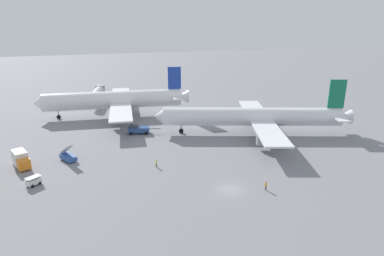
{
  "coord_description": "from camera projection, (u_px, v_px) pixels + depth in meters",
  "views": [
    {
      "loc": [
        -25.68,
        -48.5,
        29.45
      ],
      "look_at": [
        2.18,
        25.9,
        4.0
      ],
      "focal_mm": 30.57,
      "sensor_mm": 36.0,
      "label": 1
    }
  ],
  "objects": [
    {
      "name": "ground_plane",
      "position": [
        230.0,
        189.0,
        60.82
      ],
      "size": [
        600.0,
        600.0,
        0.0
      ],
      "primitive_type": "plane",
      "color": "gray"
    },
    {
      "name": "airliner_being_pushed",
      "position": [
        254.0,
        117.0,
        90.39
      ],
      "size": [
        52.32,
        42.93,
        15.21
      ],
      "color": "white",
      "rests_on": "ground"
    },
    {
      "name": "ground_crew_marshaller_foreground",
      "position": [
        156.0,
        163.0,
        70.06
      ],
      "size": [
        0.36,
        0.36,
        1.61
      ],
      "color": "#4C4C51",
      "rests_on": "ground"
    },
    {
      "name": "jet_bridge",
      "position": [
        97.0,
        93.0,
        125.99
      ],
      "size": [
        7.89,
        19.8,
        5.75
      ],
      "color": "#B7B7BC",
      "rests_on": "ground"
    },
    {
      "name": "gse_catering_truck_tall",
      "position": [
        21.0,
        160.0,
        69.73
      ],
      "size": [
        4.23,
        6.31,
        3.5
      ],
      "color": "orange",
      "rests_on": "ground"
    },
    {
      "name": "gse_stair_truck_yellow",
      "position": [
        68.0,
        156.0,
        73.3
      ],
      "size": [
        3.83,
        4.92,
        4.06
      ],
      "color": "#2D5199",
      "rests_on": "ground"
    },
    {
      "name": "ground_crew_wing_walker_right",
      "position": [
        266.0,
        186.0,
        60.31
      ],
      "size": [
        0.36,
        0.36,
        1.67
      ],
      "color": "#4C4C51",
      "rests_on": "ground"
    },
    {
      "name": "gse_baggage_cart_trailing",
      "position": [
        34.0,
        181.0,
        62.15
      ],
      "size": [
        3.14,
        2.86,
        1.71
      ],
      "color": "silver",
      "rests_on": "ground"
    },
    {
      "name": "airliner_at_gate_left",
      "position": [
        115.0,
        100.0,
        107.7
      ],
      "size": [
        49.85,
        48.13,
        15.74
      ],
      "color": "white",
      "rests_on": "ground"
    },
    {
      "name": "pushback_tug",
      "position": [
        138.0,
        129.0,
        91.32
      ],
      "size": [
        9.04,
        4.0,
        3.03
      ],
      "color": "#2D4C8C",
      "rests_on": "ground"
    }
  ]
}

